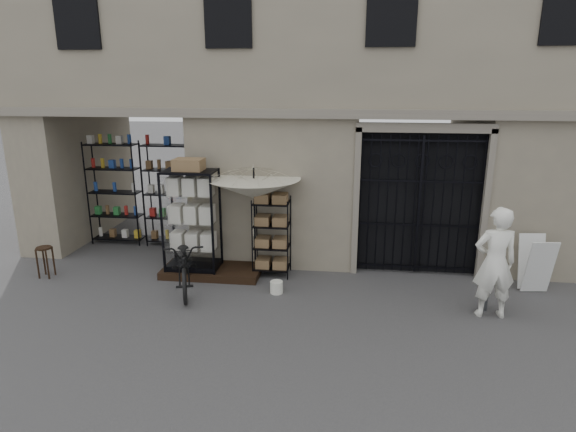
# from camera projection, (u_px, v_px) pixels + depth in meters

# --- Properties ---
(ground) EXTENTS (80.00, 80.00, 0.00)m
(ground) POSITION_uv_depth(u_px,v_px,m) (324.00, 316.00, 8.17)
(ground) COLOR black
(ground) RESTS_ON ground
(main_building) EXTENTS (14.00, 4.00, 9.00)m
(main_building) POSITION_uv_depth(u_px,v_px,m) (338.00, 51.00, 10.79)
(main_building) COLOR gray
(main_building) RESTS_ON ground
(shop_recess) EXTENTS (3.00, 1.70, 3.00)m
(shop_recess) POSITION_uv_depth(u_px,v_px,m) (135.00, 188.00, 10.98)
(shop_recess) COLOR black
(shop_recess) RESTS_ON ground
(shop_shelving) EXTENTS (2.70, 0.50, 2.50)m
(shop_shelving) POSITION_uv_depth(u_px,v_px,m) (143.00, 194.00, 11.53)
(shop_shelving) COLOR black
(shop_shelving) RESTS_ON ground
(iron_gate) EXTENTS (2.50, 0.21, 3.00)m
(iron_gate) POSITION_uv_depth(u_px,v_px,m) (418.00, 202.00, 9.74)
(iron_gate) COLOR black
(iron_gate) RESTS_ON ground
(step_platform) EXTENTS (2.00, 0.90, 0.15)m
(step_platform) POSITION_uv_depth(u_px,v_px,m) (212.00, 271.00, 9.92)
(step_platform) COLOR black
(step_platform) RESTS_ON ground
(display_cabinet) EXTENTS (1.13, 0.83, 2.20)m
(display_cabinet) POSITION_uv_depth(u_px,v_px,m) (192.00, 225.00, 9.65)
(display_cabinet) COLOR black
(display_cabinet) RESTS_ON step_platform
(wire_rack) EXTENTS (0.76, 0.58, 1.62)m
(wire_rack) POSITION_uv_depth(u_px,v_px,m) (272.00, 238.00, 9.73)
(wire_rack) COLOR black
(wire_rack) RESTS_ON ground
(market_umbrella) EXTENTS (2.15, 2.17, 2.65)m
(market_umbrella) POSITION_uv_depth(u_px,v_px,m) (254.00, 183.00, 9.49)
(market_umbrella) COLOR black
(market_umbrella) RESTS_ON ground
(white_bucket) EXTENTS (0.31, 0.31, 0.23)m
(white_bucket) POSITION_uv_depth(u_px,v_px,m) (276.00, 287.00, 9.04)
(white_bucket) COLOR silver
(white_bucket) RESTS_ON ground
(bicycle) EXTENTS (0.98, 1.20, 1.97)m
(bicycle) POSITION_uv_depth(u_px,v_px,m) (187.00, 289.00, 9.24)
(bicycle) COLOR black
(bicycle) RESTS_ON ground
(wooden_stool) EXTENTS (0.39, 0.39, 0.63)m
(wooden_stool) POSITION_uv_depth(u_px,v_px,m) (45.00, 261.00, 9.74)
(wooden_stool) COLOR black
(wooden_stool) RESTS_ON ground
(steel_bollard) EXTENTS (0.14, 0.14, 0.74)m
(steel_bollard) POSITION_uv_depth(u_px,v_px,m) (485.00, 290.00, 8.30)
(steel_bollard) COLOR #55585C
(steel_bollard) RESTS_ON ground
(shopkeeper) EXTENTS (0.86, 1.97, 0.46)m
(shopkeeper) POSITION_uv_depth(u_px,v_px,m) (488.00, 315.00, 8.19)
(shopkeeper) COLOR white
(shopkeeper) RESTS_ON ground
(easel_sign) EXTENTS (0.56, 0.62, 1.05)m
(easel_sign) POSITION_uv_depth(u_px,v_px,m) (536.00, 264.00, 9.01)
(easel_sign) COLOR silver
(easel_sign) RESTS_ON ground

